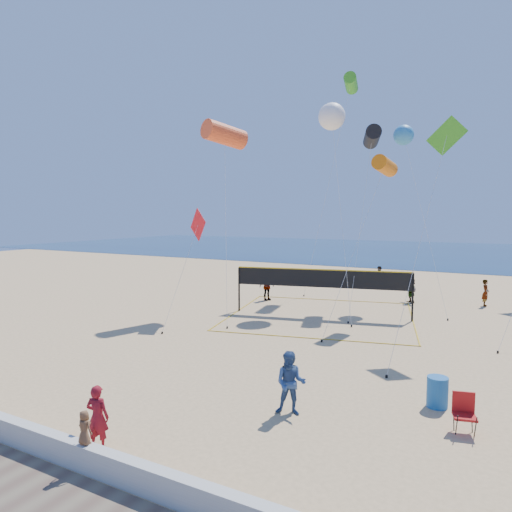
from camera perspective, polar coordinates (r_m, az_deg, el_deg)
The scene contains 21 objects.
ground at distance 12.77m, azimuth -5.31°, elevation -20.57°, with size 120.00×120.00×0.00m, color tan.
ocean at distance 72.04m, azimuth 23.22°, elevation 0.41°, with size 140.00×50.00×0.03m, color #102A4D.
seawall at distance 10.56m, azimuth -15.33°, elevation -24.80°, with size 32.00×0.30×0.60m, color silver.
woman at distance 12.03m, azimuth -19.20°, elevation -18.47°, with size 0.57×0.37×1.55m, color maroon.
toddler at distance 11.12m, azimuth -20.65°, elevation -19.43°, with size 0.37×0.24×0.75m, color brown.
bystander_a at distance 13.14m, azimuth 4.35°, elevation -15.56°, with size 0.87×0.67×1.78m, color #334F80.
far_person_0 at distance 29.51m, azimuth 1.36°, elevation -3.81°, with size 1.07×0.44×1.82m, color gray.
far_person_1 at distance 30.32m, azimuth 18.81°, elevation -4.07°, with size 1.47×0.47×1.59m, color gray.
far_person_2 at distance 30.94m, azimuth 26.76°, elevation -4.14°, with size 0.59×0.39×1.62m, color gray.
far_person_3 at distance 36.04m, azimuth 15.21°, elevation -2.52°, with size 0.78×0.61×1.60m, color gray.
camp_chair at distance 13.37m, azimuth 24.57°, elevation -17.14°, with size 0.65×0.76×1.12m.
trash_barrel at distance 14.68m, azimuth 21.72°, elevation -15.51°, with size 0.59×0.59×0.89m, color #18599F.
volleyball_net at distance 25.14m, azimuth 8.21°, elevation -3.44°, with size 11.53×11.42×2.58m.
kite_0 at distance 27.43m, azimuth -3.94°, elevation 14.89°, with size 3.89×5.91×10.92m.
kite_1 at distance 30.03m, azimuth 14.31°, elevation 14.22°, with size 1.64×7.65×10.95m.
kite_2 at distance 25.25m, azimuth 15.79°, elevation 10.77°, with size 1.70×7.10×8.61m.
kite_3 at distance 24.20m, azimuth -7.41°, elevation 3.45°, with size 1.60×4.02×5.89m.
kite_4 at distance 21.76m, azimuth 22.46°, elevation 12.56°, with size 1.84×6.59×9.81m.
kite_6 at distance 29.74m, azimuth 9.45°, elevation 16.81°, with size 4.19×6.82×12.39m.
kite_7 at distance 31.47m, azimuth 17.98°, elevation 14.17°, with size 4.20×5.79×11.22m.
kite_8 at distance 36.50m, azimuth 11.78°, elevation 20.37°, with size 2.11×6.45×15.76m.
Camera 1 is at (6.42, -9.54, 5.56)m, focal length 32.00 mm.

